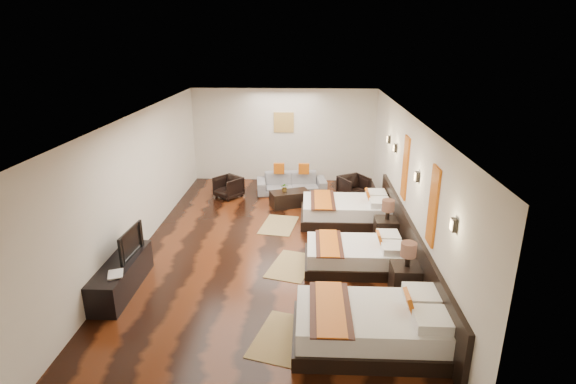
{
  "coord_description": "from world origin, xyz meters",
  "views": [
    {
      "loc": [
        0.73,
        -8.69,
        4.26
      ],
      "look_at": [
        0.32,
        0.41,
        1.1
      ],
      "focal_mm": 28.19,
      "sensor_mm": 36.0,
      "label": 1
    }
  ],
  "objects_px": {
    "nightstand_b": "(386,228)",
    "figurine": "(134,237)",
    "sofa": "(291,183)",
    "armchair_right": "(354,188)",
    "table_plant": "(285,187)",
    "bed_mid": "(356,255)",
    "bed_near": "(372,326)",
    "armchair_left": "(228,187)",
    "nightstand_a": "(406,277)",
    "tv_console": "(122,276)",
    "bed_far": "(347,211)",
    "coffee_table": "(290,199)",
    "tv": "(126,242)",
    "book": "(108,276)"
  },
  "relations": [
    {
      "from": "sofa",
      "to": "armchair_left",
      "type": "bearing_deg",
      "value": -172.37
    },
    {
      "from": "book",
      "to": "tv",
      "type": "bearing_deg",
      "value": 86.15
    },
    {
      "from": "sofa",
      "to": "table_plant",
      "type": "distance_m",
      "value": 1.11
    },
    {
      "from": "tv",
      "to": "armchair_right",
      "type": "bearing_deg",
      "value": -40.14
    },
    {
      "from": "nightstand_a",
      "to": "sofa",
      "type": "bearing_deg",
      "value": 112.29
    },
    {
      "from": "tv",
      "to": "nightstand_b",
      "type": "bearing_deg",
      "value": -65.35
    },
    {
      "from": "bed_far",
      "to": "sofa",
      "type": "height_order",
      "value": "bed_far"
    },
    {
      "from": "bed_mid",
      "to": "armchair_right",
      "type": "xyz_separation_m",
      "value": [
        0.31,
        3.89,
        0.07
      ]
    },
    {
      "from": "book",
      "to": "coffee_table",
      "type": "relative_size",
      "value": 0.32
    },
    {
      "from": "bed_mid",
      "to": "figurine",
      "type": "bearing_deg",
      "value": -175.4
    },
    {
      "from": "coffee_table",
      "to": "tv",
      "type": "bearing_deg",
      "value": -123.92
    },
    {
      "from": "figurine",
      "to": "sofa",
      "type": "distance_m",
      "value": 5.44
    },
    {
      "from": "bed_far",
      "to": "armchair_left",
      "type": "height_order",
      "value": "bed_far"
    },
    {
      "from": "armchair_right",
      "to": "bed_mid",
      "type": "bearing_deg",
      "value": -125.25
    },
    {
      "from": "book",
      "to": "armchair_right",
      "type": "distance_m",
      "value": 7.05
    },
    {
      "from": "armchair_right",
      "to": "bed_near",
      "type": "bearing_deg",
      "value": -123.54
    },
    {
      "from": "nightstand_a",
      "to": "book",
      "type": "relative_size",
      "value": 3.08
    },
    {
      "from": "table_plant",
      "to": "tv_console",
      "type": "bearing_deg",
      "value": -121.73
    },
    {
      "from": "tv_console",
      "to": "book",
      "type": "relative_size",
      "value": 5.59
    },
    {
      "from": "tv",
      "to": "armchair_right",
      "type": "xyz_separation_m",
      "value": [
        4.45,
        4.67,
        -0.48
      ]
    },
    {
      "from": "sofa",
      "to": "armchair_right",
      "type": "height_order",
      "value": "armchair_right"
    },
    {
      "from": "nightstand_b",
      "to": "figurine",
      "type": "bearing_deg",
      "value": -163.64
    },
    {
      "from": "bed_near",
      "to": "nightstand_a",
      "type": "bearing_deg",
      "value": 60.82
    },
    {
      "from": "tv",
      "to": "book",
      "type": "distance_m",
      "value": 0.78
    },
    {
      "from": "armchair_right",
      "to": "figurine",
      "type": "bearing_deg",
      "value": -167.55
    },
    {
      "from": "nightstand_a",
      "to": "table_plant",
      "type": "height_order",
      "value": "nightstand_a"
    },
    {
      "from": "sofa",
      "to": "bed_mid",
      "type": "bearing_deg",
      "value": -79.24
    },
    {
      "from": "bed_far",
      "to": "book",
      "type": "bearing_deg",
      "value": -137.88
    },
    {
      "from": "table_plant",
      "to": "bed_mid",
      "type": "bearing_deg",
      "value": -64.45
    },
    {
      "from": "figurine",
      "to": "sofa",
      "type": "relative_size",
      "value": 0.16
    },
    {
      "from": "bed_far",
      "to": "nightstand_a",
      "type": "bearing_deg",
      "value": -76.98
    },
    {
      "from": "figurine",
      "to": "coffee_table",
      "type": "height_order",
      "value": "figurine"
    },
    {
      "from": "bed_far",
      "to": "bed_near",
      "type": "bearing_deg",
      "value": -89.99
    },
    {
      "from": "tv",
      "to": "tv_console",
      "type": "bearing_deg",
      "value": 172.23
    },
    {
      "from": "bed_mid",
      "to": "book",
      "type": "height_order",
      "value": "bed_mid"
    },
    {
      "from": "armchair_right",
      "to": "tv_console",
      "type": "bearing_deg",
      "value": -163.17
    },
    {
      "from": "nightstand_b",
      "to": "armchair_left",
      "type": "distance_m",
      "value": 4.76
    },
    {
      "from": "tv_console",
      "to": "sofa",
      "type": "bearing_deg",
      "value": 62.59
    },
    {
      "from": "table_plant",
      "to": "nightstand_b",
      "type": "bearing_deg",
      "value": -42.77
    },
    {
      "from": "tv_console",
      "to": "armchair_right",
      "type": "distance_m",
      "value": 6.67
    },
    {
      "from": "nightstand_b",
      "to": "armchair_left",
      "type": "bearing_deg",
      "value": 144.84
    },
    {
      "from": "bed_near",
      "to": "sofa",
      "type": "height_order",
      "value": "bed_near"
    },
    {
      "from": "table_plant",
      "to": "armchair_right",
      "type": "bearing_deg",
      "value": 19.25
    },
    {
      "from": "bed_near",
      "to": "bed_far",
      "type": "bearing_deg",
      "value": 90.01
    },
    {
      "from": "bed_mid",
      "to": "nightstand_a",
      "type": "distance_m",
      "value": 1.23
    },
    {
      "from": "sofa",
      "to": "coffee_table",
      "type": "distance_m",
      "value": 1.05
    },
    {
      "from": "bed_mid",
      "to": "figurine",
      "type": "relative_size",
      "value": 6.31
    },
    {
      "from": "nightstand_a",
      "to": "armchair_left",
      "type": "xyz_separation_m",
      "value": [
        -3.89,
        4.82,
        -0.05
      ]
    },
    {
      "from": "tv",
      "to": "sofa",
      "type": "distance_m",
      "value": 5.81
    },
    {
      "from": "nightstand_b",
      "to": "armchair_right",
      "type": "relative_size",
      "value": 1.39
    }
  ]
}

